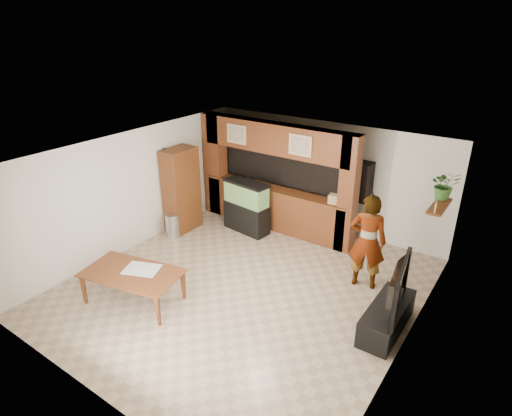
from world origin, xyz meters
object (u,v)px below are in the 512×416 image
Objects in this scene: pantry_cabinet at (181,190)px; television at (392,286)px; person at (367,242)px; aquarium at (246,207)px; dining_table at (133,288)px.

pantry_cabinet is 5.42m from television.
television is at bearing 113.90° from person.
aquarium is 0.67× the size of person.
television reaches higher than dining_table.
dining_table is at bearing -63.54° from pantry_cabinet.
aquarium reaches higher than television.
television is at bearing 12.86° from dining_table.
person is 4.36m from dining_table.
aquarium is (1.34, 0.78, -0.39)m from pantry_cabinet.
television is 1.31m from person.
pantry_cabinet is at bearing -12.13° from person.
pantry_cabinet reaches higher than aquarium.
pantry_cabinet reaches higher than television.
dining_table is at bearing -82.72° from aquarium.
person is at bearing -3.46° from aquarium.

